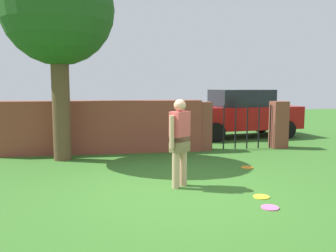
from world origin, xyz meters
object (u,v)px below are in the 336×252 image
object	(u,v)px
frisbee_pink	(270,208)
car	(241,113)
frisbee_orange	(247,167)
frisbee_yellow	(261,197)
tree	(58,11)
person	(180,139)

from	to	relation	value
frisbee_pink	car	bearing A→B (deg)	72.91
frisbee_orange	frisbee_yellow	distance (m)	2.14
tree	frisbee_yellow	xyz separation A→B (m)	(3.71, -3.65, -3.65)
frisbee_orange	car	bearing A→B (deg)	71.38
tree	frisbee_yellow	size ratio (longest dim) A/B	18.80
frisbee_yellow	frisbee_orange	bearing A→B (deg)	74.69
frisbee_orange	frisbee_yellow	world-z (taller)	same
frisbee_yellow	car	bearing A→B (deg)	72.37
person	frisbee_pink	size ratio (longest dim) A/B	6.00
person	frisbee_orange	world-z (taller)	person
person	car	bearing A→B (deg)	-161.08
tree	frisbee_yellow	bearing A→B (deg)	-44.49
car	frisbee_orange	size ratio (longest dim) A/B	16.25
person	frisbee_yellow	bearing A→B (deg)	105.03
car	frisbee_pink	size ratio (longest dim) A/B	16.25
tree	frisbee_orange	size ratio (longest dim) A/B	18.80
car	frisbee_yellow	bearing A→B (deg)	64.83
frisbee_orange	frisbee_yellow	size ratio (longest dim) A/B	1.00
person	frisbee_yellow	world-z (taller)	person
frisbee_orange	frisbee_yellow	xyz separation A→B (m)	(-0.57, -2.07, 0.00)
person	car	distance (m)	6.88
car	frisbee_orange	bearing A→B (deg)	63.83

